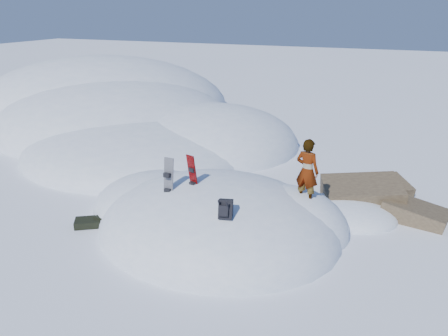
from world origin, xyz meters
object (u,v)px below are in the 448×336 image
at_px(snowboard_red, 193,178).
at_px(snowboard_dark, 168,184).
at_px(person, 307,171).
at_px(backpack, 225,209).

distance_m(snowboard_red, snowboard_dark, 0.70).
height_order(snowboard_dark, person, person).
distance_m(backpack, person, 2.67).
bearing_deg(person, snowboard_red, 35.68).
height_order(snowboard_dark, backpack, snowboard_dark).
height_order(snowboard_red, snowboard_dark, snowboard_red).
bearing_deg(snowboard_dark, snowboard_red, 44.55).
bearing_deg(person, snowboard_dark, 39.59).
distance_m(snowboard_dark, backpack, 2.06).
relative_size(snowboard_red, person, 0.78).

